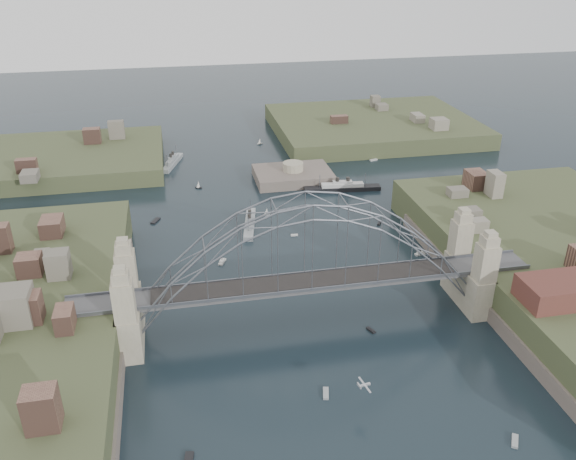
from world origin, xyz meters
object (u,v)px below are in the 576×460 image
(fort_island, at_px, (293,181))
(ocean_liner, at_px, (342,188))
(bridge, at_px, (308,262))
(naval_cruiser_near, at_px, (250,223))
(naval_cruiser_far, at_px, (172,162))

(fort_island, xyz_separation_m, ocean_liner, (11.93, -10.44, 1.16))
(bridge, distance_m, naval_cruiser_near, 43.77)
(bridge, xyz_separation_m, naval_cruiser_near, (-4.75, 41.95, -11.54))
(bridge, height_order, naval_cruiser_near, bridge)
(naval_cruiser_far, bearing_deg, naval_cruiser_near, -70.18)
(naval_cruiser_far, distance_m, ocean_liner, 55.36)
(bridge, bearing_deg, fort_island, 80.27)
(naval_cruiser_far, bearing_deg, bridge, -76.20)
(naval_cruiser_near, height_order, ocean_liner, ocean_liner)
(bridge, height_order, fort_island, bridge)
(bridge, relative_size, fort_island, 3.82)
(naval_cruiser_near, xyz_separation_m, ocean_liner, (28.68, 17.61, 0.03))
(fort_island, distance_m, naval_cruiser_near, 32.69)
(fort_island, distance_m, ocean_liner, 15.90)
(fort_island, distance_m, naval_cruiser_far, 39.71)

